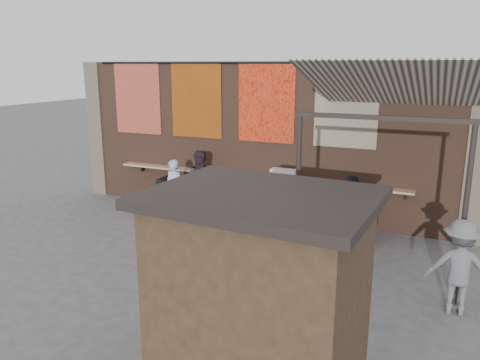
{
  "coord_description": "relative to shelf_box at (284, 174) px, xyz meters",
  "views": [
    {
      "loc": [
        4.47,
        -8.64,
        3.95
      ],
      "look_at": [
        0.14,
        1.2,
        1.27
      ],
      "focal_mm": 35.0,
      "sensor_mm": 36.0,
      "label": 1
    }
  ],
  "objects": [
    {
      "name": "shopper_navy",
      "position": [
        2.06,
        -1.82,
        -0.35
      ],
      "size": [
        1.14,
        0.74,
        1.8
      ],
      "primitive_type": "imported",
      "rotation": [
        0.0,
        0.0,
        3.45
      ],
      "color": "black",
      "rests_on": "ground"
    },
    {
      "name": "diner_left",
      "position": [
        -2.69,
        -0.9,
        -0.47
      ],
      "size": [
        0.63,
        0.47,
        1.56
      ],
      "primitive_type": "imported",
      "rotation": [
        0.0,
        0.0,
        -0.18
      ],
      "color": "#9AA7E1",
      "rests_on": "ground"
    },
    {
      "name": "scooter_stool_1",
      "position": [
        -2.76,
        -0.31,
        -0.87
      ],
      "size": [
        0.36,
        0.8,
        0.76
      ],
      "primitive_type": null,
      "color": "#0C0E7F",
      "rests_on": "ground"
    },
    {
      "name": "scooter_stool_2",
      "position": [
        -2.18,
        -0.33,
        -0.88
      ],
      "size": [
        0.35,
        0.77,
        0.73
      ],
      "primitive_type": null,
      "color": "black",
      "rests_on": "ground"
    },
    {
      "name": "scooter_stool_7",
      "position": [
        0.99,
        -0.3,
        -0.9
      ],
      "size": [
        0.33,
        0.73,
        0.7
      ],
      "primitive_type": null,
      "color": "#0D612E",
      "rests_on": "ground"
    },
    {
      "name": "scooter_stool_8",
      "position": [
        1.57,
        -0.26,
        -0.87
      ],
      "size": [
        0.36,
        0.8,
        0.76
      ],
      "primitive_type": null,
      "color": "#9C2614",
      "rests_on": "ground"
    },
    {
      "name": "scooter_stool_9",
      "position": [
        2.19,
        -0.34,
        -0.87
      ],
      "size": [
        0.36,
        0.8,
        0.76
      ],
      "primitive_type": null,
      "color": "#94540D",
      "rests_on": "ground"
    },
    {
      "name": "eating_counter",
      "position": [
        -0.87,
        0.03,
        -0.15
      ],
      "size": [
        8.0,
        0.32,
        0.05
      ],
      "primitive_type": "cube",
      "color": "#9E7A51",
      "rests_on": "brick_wall"
    },
    {
      "name": "pier_left",
      "position": [
        -6.07,
        0.4,
        0.75
      ],
      "size": [
        0.5,
        0.5,
        4.0
      ],
      "primitive_type": "cube",
      "color": "#4C4238",
      "rests_on": "ground"
    },
    {
      "name": "scooter_stool_6",
      "position": [
        0.34,
        -0.35,
        -0.88
      ],
      "size": [
        0.35,
        0.78,
        0.74
      ],
      "primitive_type": null,
      "color": "#0D1E92",
      "rests_on": "ground"
    },
    {
      "name": "stall_sign",
      "position": [
        1.85,
        -5.37,
        0.51
      ],
      "size": [
        1.2,
        0.12,
        0.5
      ],
      "primitive_type": "cube",
      "rotation": [
        0.0,
        0.0,
        -0.07
      ],
      "color": "gold",
      "rests_on": "market_stall"
    },
    {
      "name": "brick_wall",
      "position": [
        -0.87,
        0.4,
        0.75
      ],
      "size": [
        10.0,
        0.4,
        4.0
      ],
      "primitive_type": "cube",
      "color": "brown",
      "rests_on": "ground"
    },
    {
      "name": "awning_post_right",
      "position": [
        4.03,
        -2.9,
        0.3
      ],
      "size": [
        0.09,
        0.09,
        3.1
      ],
      "primitive_type": "cylinder",
      "color": "black",
      "rests_on": "ground"
    },
    {
      "name": "scooter_stool_0",
      "position": [
        -3.4,
        -0.25,
        -0.83
      ],
      "size": [
        0.4,
        0.89,
        0.85
      ],
      "primitive_type": null,
      "color": "#1A1348",
      "rests_on": "ground"
    },
    {
      "name": "tapestry_orange",
      "position": [
        -0.57,
        0.18,
        1.75
      ],
      "size": [
        1.5,
        0.02,
        2.0
      ],
      "primitive_type": "cube",
      "color": "red",
      "rests_on": "brick_wall"
    },
    {
      "name": "ground",
      "position": [
        -0.87,
        -2.3,
        -1.25
      ],
      "size": [
        70.0,
        70.0,
        0.0
      ],
      "primitive_type": "plane",
      "color": "#474749",
      "rests_on": "ground"
    },
    {
      "name": "scooter_stool_5",
      "position": [
        -0.31,
        -0.35,
        -0.83
      ],
      "size": [
        0.39,
        0.88,
        0.83
      ],
      "primitive_type": null,
      "color": "black",
      "rests_on": "ground"
    },
    {
      "name": "tapestry_multi",
      "position": [
        1.43,
        0.18,
        1.75
      ],
      "size": [
        1.5,
        0.02,
        2.0
      ],
      "primitive_type": "cube",
      "color": "#27688F",
      "rests_on": "brick_wall"
    },
    {
      "name": "stall_shelf",
      "position": [
        1.85,
        -5.37,
        -0.36
      ],
      "size": [
        1.87,
        0.22,
        0.06
      ],
      "primitive_type": "cube",
      "rotation": [
        0.0,
        0.0,
        -0.07
      ],
      "color": "#473321",
      "rests_on": "market_stall"
    },
    {
      "name": "shopper_tan",
      "position": [
        1.35,
        -1.19,
        -0.52
      ],
      "size": [
        0.84,
        0.84,
        1.47
      ],
      "primitive_type": "imported",
      "rotation": [
        0.0,
        0.0,
        0.78
      ],
      "color": "#8C7459",
      "rests_on": "ground"
    },
    {
      "name": "tapestry_redgold",
      "position": [
        -4.47,
        0.18,
        1.75
      ],
      "size": [
        1.5,
        0.02,
        2.0
      ],
      "primitive_type": "cube",
      "color": "maroon",
      "rests_on": "brick_wall"
    },
    {
      "name": "shelf_box",
      "position": [
        0.0,
        0.0,
        0.0
      ],
      "size": [
        0.66,
        0.28,
        0.25
      ],
      "primitive_type": "cube",
      "color": "white",
      "rests_on": "eating_counter"
    },
    {
      "name": "hang_rail",
      "position": [
        -0.87,
        0.17,
        2.73
      ],
      "size": [
        9.5,
        0.06,
        0.06
      ],
      "primitive_type": "cylinder",
      "rotation": [
        0.0,
        1.57,
        0.0
      ],
      "color": "black",
      "rests_on": "brick_wall"
    },
    {
      "name": "stall_roof",
      "position": [
        1.79,
        -6.24,
        1.24
      ],
      "size": [
        2.64,
        2.1,
        0.12
      ],
      "primitive_type": "cube",
      "rotation": [
        0.0,
        0.0,
        -0.07
      ],
      "color": "black",
      "rests_on": "market_stall"
    },
    {
      "name": "awning_post_left",
      "position": [
        1.23,
        -2.9,
        0.3
      ],
      "size": [
        0.09,
        0.09,
        3.1
      ],
      "primitive_type": "cylinder",
      "color": "black",
      "rests_on": "ground"
    },
    {
      "name": "scooter_stool_3",
      "position": [
        -1.53,
        -0.29,
        -0.89
      ],
      "size": [
        0.35,
        0.77,
        0.73
      ],
      "primitive_type": null,
      "color": "#0F4D24",
      "rests_on": "ground"
    },
    {
      "name": "awning_canvas",
      "position": [
        2.63,
        -1.4,
        2.3
      ],
      "size": [
        3.2,
        3.28,
        0.97
      ],
      "primitive_type": "cube",
      "rotation": [
        -0.28,
        0.0,
        0.0
      ],
      "color": "beige",
      "rests_on": "brick_wall"
    },
    {
      "name": "market_stall",
      "position": [
        1.79,
        -6.24,
        -0.03
      ],
      "size": [
        2.35,
        1.83,
        2.43
      ],
      "primitive_type": "cube",
      "rotation": [
        0.0,
        0.0,
        -0.07
      ],
      "color": "black",
      "rests_on": "ground"
    },
    {
      "name": "scooter_stool_4",
      "position": [
        -0.92,
        -0.32,
        -0.86
      ],
      "size": [
        0.37,
        0.81,
        0.77
      ],
      "primitive_type": null,
      "color": "#9A1F0B",
      "rests_on": "ground"
    },
    {
      "name": "pier_right",
      "position": [
        4.33,
        0.4,
        0.75
      ],
      "size": [
        0.5,
        0.5,
        4.0
      ],
      "primitive_type": "cube",
      "color": "#4C4238",
      "rests_on": "ground"
    },
    {
      "name": "tapestry_sun",
      "position": [
        -2.57,
        0.18,
        1.75
      ],
      "size": [
        1.5,
        0.02,
        2.0
      ],
      "primitive_type": "cube",
      "color": "#E1600D",
      "rests_on": "brick_wall"
    },
    {
      "name": "diner_right",
      "position": [
        -2.15,
        -0.37,
        -0.38
      ],
      "size": [
        1.08,
        1.03,
        1.75
      ],
      "primitive_type": "imported",
      "rotation": [
        0.0,
        0.0,
        0.61
      ],
      "color": "#2A2125",
      "rests_on": "ground"
    },
    {
      "name": "awning_ledger",
      "position": [
        2.63,
        0.19,
        2.7
      ],
      "size": [
        3.3,
        0.08,
        0.12
      ],
      "primitive_type": "cube",
      "color": "#33261C",
      "rests_on": "brick_wall"
    },
    {
      "name": "awning_header",
      "position": [
        2.63,
        -2.9,
        1.83
      ],
      "size": [
        3.0,
        0.08,
        0.08
      ],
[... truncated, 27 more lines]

